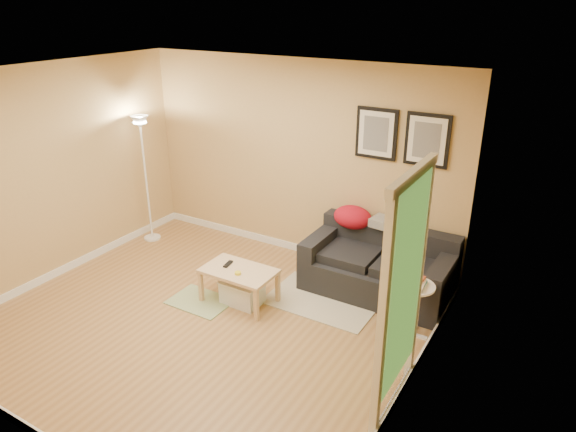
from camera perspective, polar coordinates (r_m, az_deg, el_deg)
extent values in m
plane|color=#A67A47|center=(5.93, -8.97, -11.11)|extent=(4.50, 4.50, 0.00)
plane|color=white|center=(4.99, -10.83, 14.58)|extent=(4.50, 4.50, 0.00)
plane|color=tan|center=(6.87, 0.96, 6.03)|extent=(4.50, 0.00, 4.50)
plane|color=tan|center=(4.18, -27.80, -8.37)|extent=(4.50, 0.00, 4.50)
plane|color=tan|center=(6.93, -24.26, 4.15)|extent=(0.00, 4.00, 4.00)
plane|color=tan|center=(4.33, 13.79, -5.15)|extent=(0.00, 4.00, 4.00)
cube|color=white|center=(7.32, 0.86, -3.40)|extent=(4.50, 0.02, 0.10)
cube|color=white|center=(7.38, -22.67, -5.08)|extent=(0.02, 4.00, 0.10)
cube|color=white|center=(5.02, 12.30, -17.84)|extent=(0.02, 4.00, 0.10)
cube|color=#BFB697|center=(6.21, 3.82, -9.07)|extent=(1.25, 0.85, 0.01)
cube|color=#668C4C|center=(6.26, -9.50, -9.11)|extent=(0.70, 0.50, 0.01)
cube|color=black|center=(6.11, -6.52, -5.20)|extent=(0.07, 0.17, 0.02)
cylinder|color=yellow|center=(5.90, -5.47, -6.19)|extent=(0.07, 0.07, 0.03)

